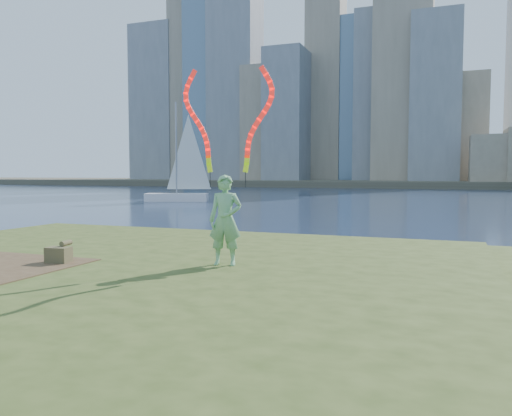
% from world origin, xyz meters
% --- Properties ---
extents(ground, '(320.00, 320.00, 0.00)m').
position_xyz_m(ground, '(0.00, 0.00, 0.00)').
color(ground, '#1B2844').
rests_on(ground, ground).
extents(grassy_knoll, '(20.00, 18.00, 0.80)m').
position_xyz_m(grassy_knoll, '(0.00, -2.30, 0.34)').
color(grassy_knoll, '#364518').
rests_on(grassy_knoll, ground).
extents(far_shore, '(320.00, 40.00, 1.20)m').
position_xyz_m(far_shore, '(0.00, 95.00, 0.60)').
color(far_shore, '#4C4738').
rests_on(far_shore, ground).
extents(woman_with_ribbons, '(2.06, 0.62, 4.12)m').
position_xyz_m(woman_with_ribbons, '(2.02, -1.27, 2.20)').
color(woman_with_ribbons, '#157419').
rests_on(woman_with_ribbons, grassy_knoll).
extents(canvas_bag, '(0.49, 0.55, 0.43)m').
position_xyz_m(canvas_bag, '(-1.15, -2.29, 0.98)').
color(canvas_bag, '#484729').
rests_on(canvas_bag, grassy_knoll).
extents(sailboat, '(5.95, 3.60, 9.08)m').
position_xyz_m(sailboat, '(-16.71, 30.13, 1.56)').
color(sailboat, white).
rests_on(sailboat, ground).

